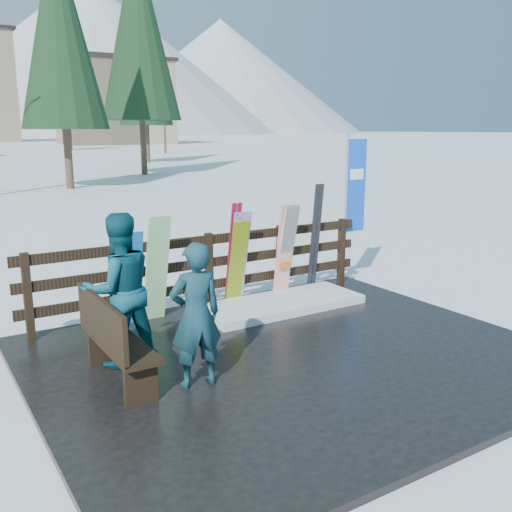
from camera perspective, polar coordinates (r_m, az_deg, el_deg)
ground at (r=7.06m, az=3.80°, el=-10.35°), size 700.00×700.00×0.00m
deck at (r=7.05m, az=3.81°, el=-10.05°), size 6.00×5.00×0.08m
fence at (r=8.62m, az=-4.72°, el=-0.93°), size 5.60×0.10×1.15m
snow_patch at (r=8.73m, az=2.49°, el=-4.79°), size 2.53×1.00×0.12m
bench at (r=6.26m, az=-14.17°, el=-7.93°), size 0.41×1.50×0.97m
snowboard_0 at (r=7.92m, az=-12.39°, el=-2.28°), size 0.28×0.36×1.35m
snowboard_1 at (r=8.02m, az=-9.89°, el=-1.29°), size 0.32×0.40×1.54m
snowboard_2 at (r=8.60m, az=-1.91°, el=-0.81°), size 0.26×0.34×1.35m
snowboard_3 at (r=8.59m, az=-1.78°, el=-0.35°), size 0.29×0.34×1.49m
snowboard_4 at (r=9.06m, az=3.05°, el=0.40°), size 0.26×0.37×1.52m
snowboard_5 at (r=9.03m, az=2.84°, el=0.40°), size 0.28×0.24×1.52m
ski_pair_a at (r=8.61m, az=-2.33°, el=0.10°), size 0.16×0.30×1.61m
ski_pair_b at (r=9.45m, az=5.94°, el=1.77°), size 0.17×0.20×1.81m
rental_flag at (r=10.12m, az=9.72°, el=6.40°), size 0.45×0.04×2.60m
person_front at (r=5.99m, az=-6.04°, el=-5.90°), size 0.60×0.42×1.55m
person_back at (r=6.66m, az=-13.51°, el=-3.31°), size 0.87×0.68×1.77m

